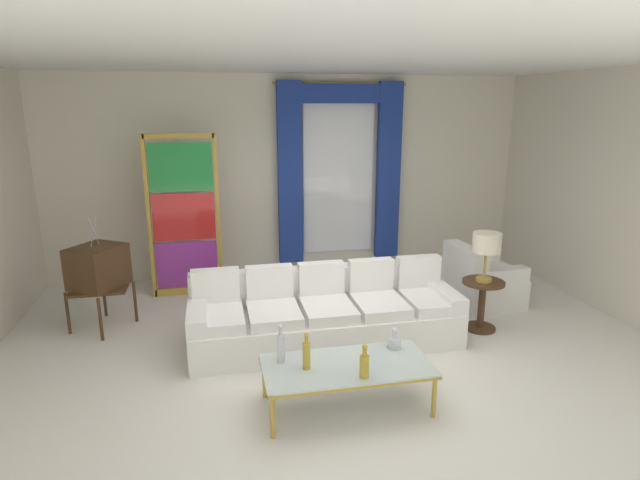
# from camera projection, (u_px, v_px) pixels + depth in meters

# --- Properties ---
(ground_plane) EXTENTS (16.00, 16.00, 0.00)m
(ground_plane) POSITION_uv_depth(u_px,v_px,m) (340.00, 359.00, 5.33)
(ground_plane) COLOR white
(wall_rear) EXTENTS (8.00, 0.12, 3.00)m
(wall_rear) POSITION_uv_depth(u_px,v_px,m) (292.00, 176.00, 7.85)
(wall_rear) COLOR silver
(wall_rear) RESTS_ON ground
(wall_right) EXTENTS (0.12, 7.00, 3.00)m
(wall_right) POSITION_uv_depth(u_px,v_px,m) (620.00, 194.00, 6.26)
(wall_right) COLOR silver
(wall_right) RESTS_ON ground
(ceiling_slab) EXTENTS (8.00, 7.60, 0.04)m
(ceiling_slab) POSITION_uv_depth(u_px,v_px,m) (324.00, 59.00, 5.32)
(ceiling_slab) COLOR white
(curtained_window) EXTENTS (2.00, 0.17, 2.70)m
(curtained_window) POSITION_uv_depth(u_px,v_px,m) (340.00, 161.00, 7.77)
(curtained_window) COLOR white
(curtained_window) RESTS_ON ground
(couch_white_long) EXTENTS (2.92, 0.92, 0.86)m
(couch_white_long) POSITION_uv_depth(u_px,v_px,m) (324.00, 315.00, 5.69)
(couch_white_long) COLOR white
(couch_white_long) RESTS_ON ground
(coffee_table) EXTENTS (1.44, 0.68, 0.41)m
(coffee_table) POSITION_uv_depth(u_px,v_px,m) (347.00, 368.00, 4.40)
(coffee_table) COLOR silver
(coffee_table) RESTS_ON ground
(bottle_blue_decanter) EXTENTS (0.08, 0.08, 0.29)m
(bottle_blue_decanter) POSITION_uv_depth(u_px,v_px,m) (364.00, 364.00, 4.15)
(bottle_blue_decanter) COLOR gold
(bottle_blue_decanter) RESTS_ON coffee_table
(bottle_crystal_tall) EXTENTS (0.12, 0.12, 0.20)m
(bottle_crystal_tall) POSITION_uv_depth(u_px,v_px,m) (394.00, 341.00, 4.67)
(bottle_crystal_tall) COLOR silver
(bottle_crystal_tall) RESTS_ON coffee_table
(bottle_amber_squat) EXTENTS (0.07, 0.07, 0.33)m
(bottle_amber_squat) POSITION_uv_depth(u_px,v_px,m) (306.00, 354.00, 4.28)
(bottle_amber_squat) COLOR gold
(bottle_amber_squat) RESTS_ON coffee_table
(bottle_ruby_flask) EXTENTS (0.06, 0.06, 0.35)m
(bottle_ruby_flask) POSITION_uv_depth(u_px,v_px,m) (281.00, 347.00, 4.39)
(bottle_ruby_flask) COLOR silver
(bottle_ruby_flask) RESTS_ON coffee_table
(vintage_tv) EXTENTS (0.75, 0.77, 1.35)m
(vintage_tv) POSITION_uv_depth(u_px,v_px,m) (98.00, 269.00, 5.91)
(vintage_tv) COLOR #472D19
(vintage_tv) RESTS_ON ground
(armchair_white) EXTENTS (0.87, 0.86, 0.80)m
(armchair_white) POSITION_uv_depth(u_px,v_px,m) (480.00, 283.00, 6.76)
(armchair_white) COLOR white
(armchair_white) RESTS_ON ground
(stained_glass_divider) EXTENTS (0.95, 0.05, 2.20)m
(stained_glass_divider) POSITION_uv_depth(u_px,v_px,m) (184.00, 220.00, 6.91)
(stained_glass_divider) COLOR gold
(stained_glass_divider) RESTS_ON ground
(peacock_figurine) EXTENTS (0.44, 0.60, 0.50)m
(peacock_figurine) POSITION_uv_depth(u_px,v_px,m) (223.00, 287.00, 6.81)
(peacock_figurine) COLOR beige
(peacock_figurine) RESTS_ON ground
(round_side_table) EXTENTS (0.48, 0.48, 0.59)m
(round_side_table) POSITION_uv_depth(u_px,v_px,m) (482.00, 301.00, 5.97)
(round_side_table) COLOR #472D19
(round_side_table) RESTS_ON ground
(table_lamp_brass) EXTENTS (0.32, 0.32, 0.57)m
(table_lamp_brass) POSITION_uv_depth(u_px,v_px,m) (487.00, 245.00, 5.80)
(table_lamp_brass) COLOR #B29338
(table_lamp_brass) RESTS_ON round_side_table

